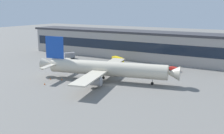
{
  "coord_description": "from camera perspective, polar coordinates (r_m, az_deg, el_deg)",
  "views": [
    {
      "loc": [
        49.87,
        -84.96,
        28.85
      ],
      "look_at": [
        -4.93,
        8.38,
        5.0
      ],
      "focal_mm": 43.41,
      "sensor_mm": 36.0,
      "label": 1
    }
  ],
  "objects": [
    {
      "name": "traffic_cone_1",
      "position": [
        113.77,
        -12.85,
        -2.42
      ],
      "size": [
        0.49,
        0.49,
        0.61
      ],
      "primitive_type": "cone",
      "color": "#F2590C",
      "rests_on": "ground_plane"
    },
    {
      "name": "fuel_truck",
      "position": [
        142.13,
        1.25,
        1.49
      ],
      "size": [
        8.62,
        6.79,
        3.35
      ],
      "color": "yellow",
      "rests_on": "ground_plane"
    },
    {
      "name": "airliner",
      "position": [
        107.74,
        -1.53,
        -0.31
      ],
      "size": [
        57.15,
        48.99,
        17.17
      ],
      "color": "beige",
      "rests_on": "ground_plane"
    },
    {
      "name": "pushback_tractor",
      "position": [
        128.55,
        13.03,
        -0.39
      ],
      "size": [
        5.43,
        4.23,
        1.75
      ],
      "color": "red",
      "rests_on": "ground_plane"
    },
    {
      "name": "traffic_cone_0",
      "position": [
        112.03,
        -10.5,
        -2.54
      ],
      "size": [
        0.51,
        0.51,
        0.64
      ],
      "primitive_type": "cone",
      "color": "#F2590C",
      "rests_on": "ground_plane"
    },
    {
      "name": "traffic_cone_2",
      "position": [
        106.53,
        -14.0,
        -3.48
      ],
      "size": [
        0.54,
        0.54,
        0.68
      ],
      "primitive_type": "cone",
      "color": "#F2590C",
      "rests_on": "ground_plane"
    },
    {
      "name": "terminal_building",
      "position": [
        150.37,
        10.78,
        4.22
      ],
      "size": [
        174.2,
        17.86,
        15.87
      ],
      "color": "#9E9993",
      "rests_on": "ground_plane"
    },
    {
      "name": "stair_truck",
      "position": [
        157.52,
        -9.02,
        2.45
      ],
      "size": [
        5.26,
        6.34,
        3.55
      ],
      "color": "gray",
      "rests_on": "ground_plane"
    },
    {
      "name": "ground_plane",
      "position": [
        102.65,
        0.01,
        -3.9
      ],
      "size": [
        600.0,
        600.0,
        0.0
      ],
      "primitive_type": "plane",
      "color": "slate"
    }
  ]
}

